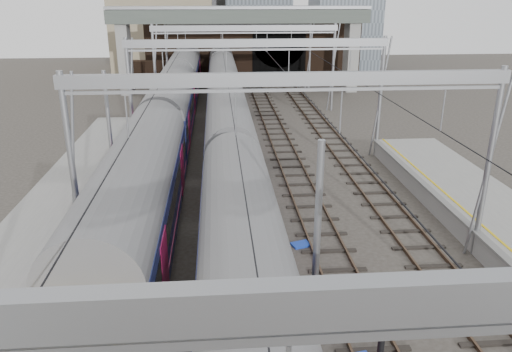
{
  "coord_description": "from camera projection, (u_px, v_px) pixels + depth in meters",
  "views": [
    {
      "loc": [
        -2.68,
        -10.26,
        10.58
      ],
      "look_at": [
        -0.92,
        11.89,
        2.4
      ],
      "focal_mm": 35.0,
      "sensor_mm": 36.0,
      "label": 1
    }
  ],
  "objects": [
    {
      "name": "train_main",
      "position": [
        226.0,
        105.0,
        38.26
      ],
      "size": [
        2.8,
        64.66,
        4.81
      ],
      "color": "black",
      "rests_on": "ground"
    },
    {
      "name": "equip_cover_c",
      "position": [
        301.0,
        244.0,
        22.19
      ],
      "size": [
        0.94,
        0.79,
        0.1
      ],
      "primitive_type": "cube",
      "rotation": [
        0.0,
        0.0,
        0.31
      ],
      "color": "blue",
      "rests_on": "ground"
    },
    {
      "name": "train_second",
      "position": [
        179.0,
        87.0,
        44.64
      ],
      "size": [
        3.01,
        69.46,
        5.1
      ],
      "color": "black",
      "rests_on": "ground"
    },
    {
      "name": "overhead_line",
      "position": [
        259.0,
        61.0,
        31.28
      ],
      "size": [
        16.8,
        80.0,
        8.0
      ],
      "color": "gray",
      "rests_on": "ground"
    },
    {
      "name": "tracks",
      "position": [
        268.0,
        197.0,
        27.47
      ],
      "size": [
        14.4,
        80.0,
        0.22
      ],
      "color": "#4C3828",
      "rests_on": "ground"
    },
    {
      "name": "overbridge",
      "position": [
        240.0,
        25.0,
        53.97
      ],
      "size": [
        28.0,
        3.0,
        9.25
      ],
      "color": "gray",
      "rests_on": "ground"
    },
    {
      "name": "retaining_wall",
      "position": [
        249.0,
        47.0,
        60.63
      ],
      "size": [
        28.0,
        2.75,
        9.0
      ],
      "color": "black",
      "rests_on": "ground"
    },
    {
      "name": "equip_cover_b",
      "position": [
        226.0,
        219.0,
        24.72
      ],
      "size": [
        1.02,
        0.86,
        0.1
      ],
      "primitive_type": "cube",
      "rotation": [
        0.0,
        0.0,
        -0.33
      ],
      "color": "blue",
      "rests_on": "ground"
    }
  ]
}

